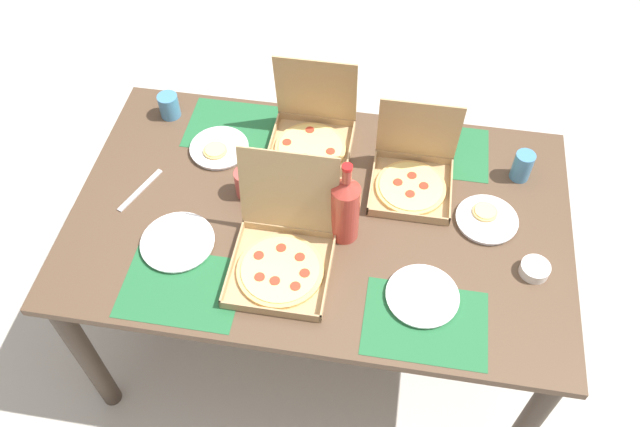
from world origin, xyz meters
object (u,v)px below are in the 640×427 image
Objects in this scene: plate_middle at (178,242)px; pizza_box_center at (282,253)px; pizza_box_corner_right at (412,175)px; cup_clear_right at (247,183)px; cup_red at (169,106)px; plate_far_right at (486,219)px; condiment_bowl at (535,269)px; plate_near_right at (422,296)px; soda_bottle at (345,208)px; cup_clear_left at (522,166)px; pizza_box_edge_far at (312,135)px; plate_near_left at (219,149)px.

pizza_box_center is at bearing -2.44° from plate_middle.
pizza_box_center is 0.34m from plate_middle.
pizza_box_corner_right is at bearing 27.43° from plate_middle.
cup_clear_right is at bearing 123.83° from pizza_box_center.
pizza_box_center reaches higher than plate_middle.
plate_far_right is at bearing -15.17° from cup_red.
condiment_bowl is at bearing -10.21° from cup_clear_right.
plate_middle is (-0.34, 0.01, -0.04)m from pizza_box_center.
pizza_box_corner_right is at bearing -12.18° from cup_red.
cup_red is at bearing 109.37° from plate_middle.
pizza_box_corner_right is at bearing 98.51° from plate_near_right.
pizza_box_center reaches higher than pizza_box_corner_right.
pizza_box_center is at bearing -47.01° from cup_red.
soda_bottle is 0.66m from cup_clear_left.
cup_clear_right is at bearing 152.63° from plate_near_right.
pizza_box_corner_right is 0.80m from plate_middle.
soda_bottle reaches higher than cup_red.
condiment_bowl is (0.40, -0.30, -0.03)m from pizza_box_corner_right.
plate_middle is 2.17× the size of cup_clear_left.
soda_bottle is (0.17, -0.37, 0.08)m from pizza_box_edge_far.
pizza_box_center is at bearing -146.95° from cup_clear_left.
cup_clear_left is (1.07, 0.46, 0.05)m from plate_middle.
cup_red reaches higher than plate_near_right.
plate_middle is 0.78m from plate_near_right.
plate_middle is at bearing 174.63° from plate_near_right.
cup_clear_right is at bearing -50.31° from plate_near_left.
pizza_box_edge_far is 0.31m from cup_clear_right.
soda_bottle is at bearing -30.82° from plate_near_left.
pizza_box_corner_right reaches higher than condiment_bowl.
cup_clear_right reaches higher than plate_near_right.
condiment_bowl is (0.76, -0.42, -0.03)m from pizza_box_edge_far.
soda_bottle is at bearing -164.44° from plate_far_right.
pizza_box_center is 1.70× the size of plate_far_right.
pizza_box_corner_right is 0.28m from plate_far_right.
condiment_bowl is (1.11, 0.07, 0.01)m from plate_middle.
soda_bottle is 0.84m from cup_red.
pizza_box_center reaches higher than plate_far_right.
plate_middle is at bearing -93.36° from plate_near_left.
cup_red reaches higher than plate_middle.
pizza_box_center is at bearing -53.67° from plate_near_left.
cup_clear_right reaches higher than plate_near_left.
condiment_bowl reaches higher than plate_far_right.
condiment_bowl is (0.14, -0.18, 0.01)m from plate_far_right.
pizza_box_edge_far is at bearing 55.40° from cup_clear_right.
cup_clear_right reaches higher than plate_middle.
pizza_box_corner_right is 3.36× the size of condiment_bowl.
pizza_box_corner_right is at bearing 154.87° from plate_far_right.
plate_far_right is 2.00× the size of cup_clear_right.
plate_near_left is at bearing 126.33° from pizza_box_center.
plate_near_right is 2.40× the size of cup_red.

